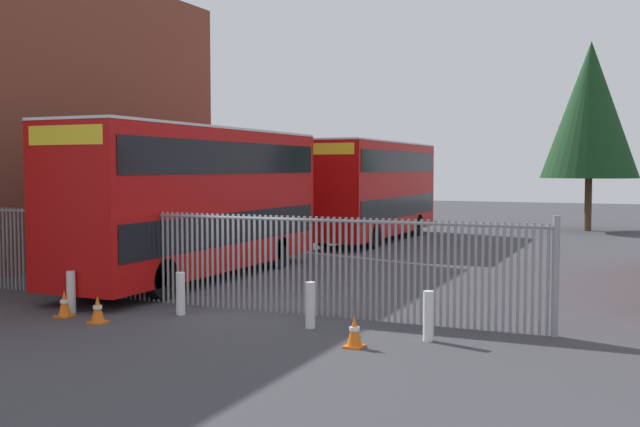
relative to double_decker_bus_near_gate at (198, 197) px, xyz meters
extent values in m
plane|color=#3D3D42|center=(3.69, 4.42, -2.42)|extent=(100.00, 100.00, 0.00)
cylinder|color=gray|center=(-4.02, -3.58, -1.32)|extent=(0.06, 0.06, 2.20)
cylinder|color=gray|center=(-3.88, -3.58, -1.32)|extent=(0.06, 0.06, 2.20)
cylinder|color=gray|center=(-3.74, -3.58, -1.32)|extent=(0.06, 0.06, 2.20)
cylinder|color=gray|center=(-3.60, -3.58, -1.32)|extent=(0.06, 0.06, 2.20)
cylinder|color=gray|center=(-3.46, -3.58, -1.32)|extent=(0.06, 0.06, 2.20)
cylinder|color=gray|center=(-3.32, -3.58, -1.32)|extent=(0.06, 0.06, 2.20)
cylinder|color=gray|center=(-3.18, -3.58, -1.32)|extent=(0.06, 0.06, 2.20)
cylinder|color=gray|center=(-3.04, -3.58, -1.32)|extent=(0.06, 0.06, 2.20)
cylinder|color=gray|center=(-2.90, -3.58, -1.32)|extent=(0.06, 0.06, 2.20)
cylinder|color=gray|center=(-2.76, -3.58, -1.32)|extent=(0.06, 0.06, 2.20)
cylinder|color=gray|center=(-2.62, -3.58, -1.32)|extent=(0.06, 0.06, 2.20)
cylinder|color=gray|center=(-2.48, -3.58, -1.32)|extent=(0.06, 0.06, 2.20)
cylinder|color=gray|center=(-2.34, -3.58, -1.32)|extent=(0.06, 0.06, 2.20)
cylinder|color=gray|center=(-2.20, -3.58, -1.32)|extent=(0.06, 0.06, 2.20)
cylinder|color=gray|center=(-2.06, -3.58, -1.32)|extent=(0.06, 0.06, 2.20)
cylinder|color=gray|center=(-1.92, -3.58, -1.32)|extent=(0.06, 0.06, 2.20)
cylinder|color=gray|center=(-1.78, -3.58, -1.32)|extent=(0.06, 0.06, 2.20)
cylinder|color=gray|center=(-1.64, -3.58, -1.32)|extent=(0.06, 0.06, 2.20)
cylinder|color=gray|center=(-1.50, -3.58, -1.32)|extent=(0.06, 0.06, 2.20)
cylinder|color=gray|center=(-1.36, -3.58, -1.32)|extent=(0.06, 0.06, 2.20)
cylinder|color=gray|center=(-1.22, -3.58, -1.32)|extent=(0.06, 0.06, 2.20)
cylinder|color=gray|center=(-1.08, -3.58, -1.32)|extent=(0.06, 0.06, 2.20)
cylinder|color=gray|center=(-0.94, -3.58, -1.32)|extent=(0.06, 0.06, 2.20)
cylinder|color=gray|center=(-0.80, -3.58, -1.32)|extent=(0.06, 0.06, 2.20)
cylinder|color=gray|center=(-0.66, -3.58, -1.32)|extent=(0.06, 0.06, 2.20)
cylinder|color=gray|center=(-0.52, -3.58, -1.32)|extent=(0.06, 0.06, 2.20)
cylinder|color=gray|center=(-0.38, -3.58, -1.32)|extent=(0.06, 0.06, 2.20)
cylinder|color=gray|center=(-0.24, -3.58, -1.32)|extent=(0.06, 0.06, 2.20)
cylinder|color=gray|center=(-0.10, -3.58, -1.32)|extent=(0.06, 0.06, 2.20)
cylinder|color=gray|center=(0.04, -3.58, -1.32)|extent=(0.06, 0.06, 2.20)
cylinder|color=gray|center=(0.18, -3.58, -1.32)|extent=(0.06, 0.06, 2.20)
cylinder|color=gray|center=(0.32, -3.58, -1.32)|extent=(0.06, 0.06, 2.20)
cylinder|color=gray|center=(0.46, -3.58, -1.32)|extent=(0.06, 0.06, 2.20)
cylinder|color=gray|center=(0.60, -3.58, -1.32)|extent=(0.06, 0.06, 2.20)
cylinder|color=gray|center=(0.74, -3.58, -1.32)|extent=(0.06, 0.06, 2.20)
cylinder|color=gray|center=(0.88, -3.58, -1.32)|extent=(0.06, 0.06, 2.20)
cylinder|color=gray|center=(1.02, -3.58, -1.32)|extent=(0.06, 0.06, 2.20)
cylinder|color=gray|center=(1.16, -3.58, -1.32)|extent=(0.06, 0.06, 2.20)
cylinder|color=gray|center=(1.30, -3.58, -1.32)|extent=(0.06, 0.06, 2.20)
cylinder|color=gray|center=(1.44, -3.58, -1.32)|extent=(0.06, 0.06, 2.20)
cylinder|color=gray|center=(1.58, -3.58, -1.32)|extent=(0.06, 0.06, 2.20)
cylinder|color=gray|center=(1.72, -3.58, -1.32)|extent=(0.06, 0.06, 2.20)
cylinder|color=gray|center=(1.86, -3.58, -1.32)|extent=(0.06, 0.06, 2.20)
cylinder|color=gray|center=(2.00, -3.58, -1.32)|extent=(0.06, 0.06, 2.20)
cylinder|color=gray|center=(2.14, -3.58, -1.32)|extent=(0.06, 0.06, 2.20)
cylinder|color=gray|center=(2.28, -3.58, -1.32)|extent=(0.06, 0.06, 2.20)
cylinder|color=gray|center=(2.42, -3.58, -1.32)|extent=(0.06, 0.06, 2.20)
cylinder|color=gray|center=(2.56, -3.58, -1.32)|extent=(0.06, 0.06, 2.20)
cylinder|color=gray|center=(2.70, -3.58, -1.32)|extent=(0.06, 0.06, 2.20)
cylinder|color=gray|center=(2.84, -3.58, -1.32)|extent=(0.06, 0.06, 2.20)
cylinder|color=gray|center=(2.98, -3.58, -1.32)|extent=(0.06, 0.06, 2.20)
cylinder|color=gray|center=(3.12, -3.58, -1.32)|extent=(0.06, 0.06, 2.20)
cylinder|color=gray|center=(3.26, -3.58, -1.32)|extent=(0.06, 0.06, 2.20)
cylinder|color=gray|center=(3.40, -3.58, -1.32)|extent=(0.06, 0.06, 2.20)
cylinder|color=gray|center=(3.54, -3.58, -1.32)|extent=(0.06, 0.06, 2.20)
cylinder|color=gray|center=(3.68, -3.58, -1.32)|extent=(0.06, 0.06, 2.20)
cylinder|color=gray|center=(3.82, -3.58, -1.32)|extent=(0.06, 0.06, 2.20)
cylinder|color=gray|center=(3.96, -3.58, -1.32)|extent=(0.06, 0.06, 2.20)
cylinder|color=gray|center=(4.10, -3.58, -1.32)|extent=(0.06, 0.06, 2.20)
cylinder|color=gray|center=(4.24, -3.58, -1.32)|extent=(0.06, 0.06, 2.20)
cylinder|color=gray|center=(4.38, -3.58, -1.32)|extent=(0.06, 0.06, 2.20)
cylinder|color=gray|center=(4.52, -3.58, -1.32)|extent=(0.06, 0.06, 2.20)
cylinder|color=gray|center=(4.66, -3.58, -1.32)|extent=(0.06, 0.06, 2.20)
cylinder|color=gray|center=(4.80, -3.58, -1.32)|extent=(0.06, 0.06, 2.20)
cylinder|color=gray|center=(4.94, -3.58, -1.32)|extent=(0.06, 0.06, 2.20)
cylinder|color=gray|center=(5.08, -3.58, -1.32)|extent=(0.06, 0.06, 2.20)
cylinder|color=gray|center=(5.22, -3.58, -1.32)|extent=(0.06, 0.06, 2.20)
cylinder|color=gray|center=(5.36, -3.58, -1.32)|extent=(0.06, 0.06, 2.20)
cylinder|color=gray|center=(5.50, -3.58, -1.32)|extent=(0.06, 0.06, 2.20)
cylinder|color=gray|center=(5.64, -3.58, -1.32)|extent=(0.06, 0.06, 2.20)
cylinder|color=gray|center=(5.78, -3.58, -1.32)|extent=(0.06, 0.06, 2.20)
cylinder|color=gray|center=(5.92, -3.58, -1.32)|extent=(0.06, 0.06, 2.20)
cylinder|color=gray|center=(6.06, -3.58, -1.32)|extent=(0.06, 0.06, 2.20)
cylinder|color=gray|center=(6.20, -3.58, -1.32)|extent=(0.06, 0.06, 2.20)
cylinder|color=gray|center=(6.34, -3.58, -1.32)|extent=(0.06, 0.06, 2.20)
cylinder|color=gray|center=(6.48, -3.58, -1.32)|extent=(0.06, 0.06, 2.20)
cylinder|color=gray|center=(6.62, -3.58, -1.32)|extent=(0.06, 0.06, 2.20)
cylinder|color=gray|center=(6.76, -3.58, -1.32)|extent=(0.06, 0.06, 2.20)
cylinder|color=gray|center=(6.90, -3.58, -1.32)|extent=(0.06, 0.06, 2.20)
cylinder|color=gray|center=(7.04, -3.58, -1.32)|extent=(0.06, 0.06, 2.20)
cylinder|color=gray|center=(7.18, -3.58, -1.32)|extent=(0.06, 0.06, 2.20)
cylinder|color=gray|center=(7.32, -3.58, -1.32)|extent=(0.06, 0.06, 2.20)
cylinder|color=gray|center=(7.46, -3.58, -1.32)|extent=(0.06, 0.06, 2.20)
cylinder|color=gray|center=(7.60, -3.58, -1.32)|extent=(0.06, 0.06, 2.20)
cylinder|color=gray|center=(7.74, -3.58, -1.32)|extent=(0.06, 0.06, 2.20)
cylinder|color=gray|center=(7.88, -3.58, -1.32)|extent=(0.06, 0.06, 2.20)
cylinder|color=gray|center=(8.02, -3.58, -1.32)|extent=(0.06, 0.06, 2.20)
cylinder|color=gray|center=(8.16, -3.58, -1.32)|extent=(0.06, 0.06, 2.20)
cylinder|color=gray|center=(8.30, -3.58, -1.32)|extent=(0.06, 0.06, 2.20)
cylinder|color=gray|center=(8.44, -3.58, -1.32)|extent=(0.06, 0.06, 2.20)
cylinder|color=gray|center=(8.58, -3.58, -1.32)|extent=(0.06, 0.06, 2.20)
cylinder|color=gray|center=(8.72, -3.58, -1.32)|extent=(0.06, 0.06, 2.20)
cylinder|color=gray|center=(8.86, -3.58, -1.32)|extent=(0.06, 0.06, 2.20)
cylinder|color=gray|center=(9.00, -3.58, -1.32)|extent=(0.06, 0.06, 2.20)
cylinder|color=gray|center=(9.14, -3.58, -1.32)|extent=(0.06, 0.06, 2.20)
cylinder|color=gray|center=(9.28, -3.58, -1.32)|extent=(0.06, 0.06, 2.20)
cylinder|color=gray|center=(9.42, -3.58, -1.32)|extent=(0.06, 0.06, 2.20)
cylinder|color=gray|center=(9.56, -3.58, -1.32)|extent=(0.06, 0.06, 2.20)
cylinder|color=gray|center=(9.70, -3.58, -1.32)|extent=(0.06, 0.06, 2.20)
cylinder|color=gray|center=(9.84, -3.58, -1.32)|extent=(0.06, 0.06, 2.20)
cylinder|color=gray|center=(9.98, -3.58, -1.32)|extent=(0.06, 0.06, 2.20)
cylinder|color=gray|center=(10.12, -3.58, -1.32)|extent=(0.06, 0.06, 2.20)
cylinder|color=gray|center=(10.26, -3.58, -1.32)|extent=(0.06, 0.06, 2.20)
cylinder|color=gray|center=(10.40, -3.58, -1.32)|extent=(0.06, 0.06, 2.20)
cylinder|color=gray|center=(2.84, -3.58, -0.30)|extent=(15.12, 0.07, 0.07)
cylinder|color=gray|center=(10.40, -3.58, -1.25)|extent=(0.14, 0.14, 2.35)
cube|color=#B70C0C|center=(0.00, 0.01, -0.07)|extent=(2.50, 10.80, 4.00)
cube|color=black|center=(0.00, 0.01, -0.87)|extent=(2.54, 10.37, 0.90)
cube|color=black|center=(0.00, 0.01, 1.13)|extent=(2.54, 10.37, 0.90)
cube|color=yellow|center=(0.00, -5.34, 1.58)|extent=(2.12, 0.12, 0.44)
cube|color=silver|center=(0.00, 0.01, 1.96)|extent=(2.50, 10.80, 0.08)
cylinder|color=black|center=(-1.10, -3.34, -1.90)|extent=(0.30, 1.04, 1.04)
cylinder|color=black|center=(1.10, -3.34, -1.90)|extent=(0.30, 1.04, 1.04)
cylinder|color=black|center=(-1.10, 2.98, -1.90)|extent=(0.30, 1.04, 1.04)
cylinder|color=black|center=(1.10, 2.98, -1.90)|extent=(0.30, 1.04, 1.04)
cube|color=#B70C0C|center=(0.81, 13.21, -0.07)|extent=(2.50, 10.80, 4.00)
cube|color=black|center=(0.81, 13.21, -0.87)|extent=(2.54, 10.37, 0.90)
cube|color=black|center=(0.81, 13.21, 1.13)|extent=(2.54, 10.37, 0.90)
cube|color=yellow|center=(0.81, 7.86, 1.58)|extent=(2.12, 0.12, 0.44)
cube|color=silver|center=(0.81, 13.21, 1.96)|extent=(2.50, 10.80, 0.08)
cylinder|color=black|center=(-0.29, 9.87, -1.90)|extent=(0.30, 1.04, 1.04)
cylinder|color=black|center=(1.91, 9.87, -1.90)|extent=(0.30, 1.04, 1.04)
cylinder|color=black|center=(-0.29, 16.18, -1.90)|extent=(0.30, 1.04, 1.04)
cylinder|color=black|center=(1.91, 16.18, -1.90)|extent=(0.30, 1.04, 1.04)
cylinder|color=silver|center=(0.18, -5.50, -1.95)|extent=(0.20, 0.20, 0.95)
cylinder|color=silver|center=(2.54, -4.67, -1.95)|extent=(0.20, 0.20, 0.95)
cylinder|color=silver|center=(5.76, -4.78, -1.95)|extent=(0.20, 0.20, 0.95)
cylinder|color=silver|center=(8.25, -4.90, -1.95)|extent=(0.20, 0.20, 0.95)
cube|color=orange|center=(0.34, -5.89, -2.40)|extent=(0.34, 0.34, 0.04)
cone|color=orange|center=(0.34, -5.89, -2.11)|extent=(0.28, 0.28, 0.55)
cylinder|color=white|center=(0.34, -5.89, -2.08)|extent=(0.19, 0.19, 0.07)
cube|color=orange|center=(7.16, -5.93, -2.40)|extent=(0.34, 0.34, 0.04)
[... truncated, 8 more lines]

